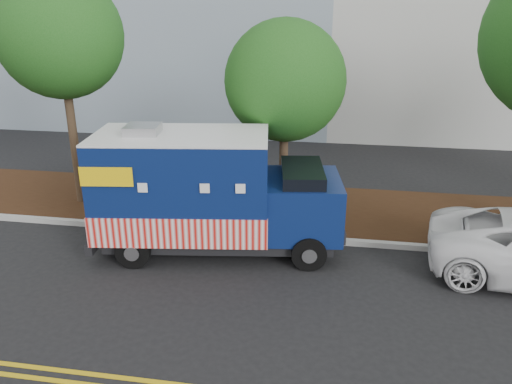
# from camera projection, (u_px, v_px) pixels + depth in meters

# --- Properties ---
(ground) EXTENTS (120.00, 120.00, 0.00)m
(ground) POSITION_uv_depth(u_px,v_px,m) (231.00, 261.00, 12.56)
(ground) COLOR black
(ground) RESTS_ON ground
(curb) EXTENTS (120.00, 0.18, 0.15)m
(curb) POSITION_uv_depth(u_px,v_px,m) (241.00, 234.00, 13.82)
(curb) COLOR #9E9E99
(curb) RESTS_ON ground
(mulch_strip) EXTENTS (120.00, 4.00, 0.15)m
(mulch_strip) POSITION_uv_depth(u_px,v_px,m) (254.00, 206.00, 15.76)
(mulch_strip) COLOR black
(mulch_strip) RESTS_ON ground
(centerline_near) EXTENTS (120.00, 0.10, 0.01)m
(centerline_near) POSITION_uv_depth(u_px,v_px,m) (175.00, 384.00, 8.44)
(centerline_near) COLOR gold
(centerline_near) RESTS_ON ground
(tree_a) EXTENTS (3.61, 3.61, 7.03)m
(tree_a) POSITION_uv_depth(u_px,v_px,m) (60.00, 36.00, 14.26)
(tree_a) COLOR #38281C
(tree_a) RESTS_ON ground
(tree_b) EXTENTS (3.45, 3.45, 5.75)m
(tree_b) POSITION_uv_depth(u_px,v_px,m) (285.00, 81.00, 14.10)
(tree_b) COLOR #38281C
(tree_b) RESTS_ON ground
(sign_post) EXTENTS (0.06, 0.06, 2.40)m
(sign_post) POSITION_uv_depth(u_px,v_px,m) (86.00, 185.00, 14.27)
(sign_post) COLOR #473828
(sign_post) RESTS_ON ground
(food_truck) EXTENTS (6.53, 3.16, 3.31)m
(food_truck) POSITION_uv_depth(u_px,v_px,m) (205.00, 195.00, 12.67)
(food_truck) COLOR black
(food_truck) RESTS_ON ground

